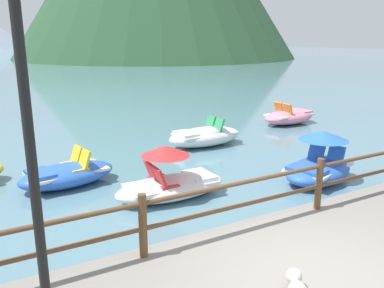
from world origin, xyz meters
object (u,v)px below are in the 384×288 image
(lamp_post, at_px, (24,88))
(pedal_boat_5, at_px, (171,182))
(pedal_boat_4, at_px, (205,136))
(pedal_boat_3, at_px, (319,165))
(pedal_boat_2, at_px, (67,174))
(pedal_boat_7, at_px, (289,116))

(lamp_post, height_order, pedal_boat_5, lamp_post)
(lamp_post, distance_m, pedal_boat_4, 9.62)
(pedal_boat_3, bearing_deg, pedal_boat_2, 153.96)
(lamp_post, relative_size, pedal_boat_4, 1.67)
(pedal_boat_2, distance_m, pedal_boat_4, 4.95)
(pedal_boat_3, relative_size, pedal_boat_4, 0.98)
(pedal_boat_3, distance_m, pedal_boat_7, 6.72)
(lamp_post, distance_m, pedal_boat_5, 5.45)
(pedal_boat_3, height_order, pedal_boat_7, pedal_boat_3)
(pedal_boat_2, distance_m, pedal_boat_7, 9.83)
(pedal_boat_7, bearing_deg, pedal_boat_3, -126.27)
(lamp_post, bearing_deg, pedal_boat_3, 22.19)
(pedal_boat_2, distance_m, pedal_boat_5, 2.62)
(pedal_boat_3, height_order, pedal_boat_4, pedal_boat_3)
(pedal_boat_2, bearing_deg, pedal_boat_4, 17.96)
(lamp_post, distance_m, pedal_boat_3, 7.80)
(pedal_boat_4, bearing_deg, lamp_post, -131.02)
(pedal_boat_3, distance_m, pedal_boat_5, 3.72)
(pedal_boat_4, bearing_deg, pedal_boat_3, -79.86)
(pedal_boat_4, relative_size, pedal_boat_5, 1.01)
(pedal_boat_3, xyz_separation_m, pedal_boat_5, (-3.64, 0.79, -0.04))
(pedal_boat_4, height_order, pedal_boat_7, pedal_boat_4)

